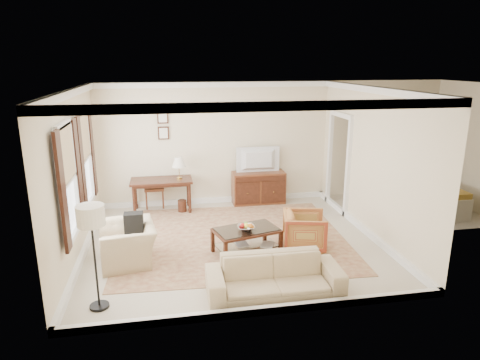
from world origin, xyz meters
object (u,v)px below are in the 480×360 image
object	(u,v)px
sideboard	(258,188)
coffee_table	(246,234)
writing_desk	(162,184)
tv	(259,152)
club_armchair	(127,237)
sofa	(275,271)
striped_armchair	(305,229)

from	to	relation	value
sideboard	coffee_table	bearing A→B (deg)	-106.93
writing_desk	coffee_table	bearing A→B (deg)	-60.25
tv	coffee_table	bearing A→B (deg)	72.96
club_armchair	sofa	xyz separation A→B (m)	(2.20, -1.50, -0.07)
sideboard	striped_armchair	xyz separation A→B (m)	(0.25, -2.74, -0.00)
striped_armchair	club_armchair	world-z (taller)	club_armchair
tv	striped_armchair	distance (m)	2.87
striped_armchair	club_armchair	xyz separation A→B (m)	(-3.16, 0.03, 0.07)
sideboard	club_armchair	world-z (taller)	club_armchair
striped_armchair	tv	bearing A→B (deg)	18.71
sideboard	striped_armchair	size ratio (longest dim) A/B	1.65
sofa	club_armchair	bearing A→B (deg)	146.85
club_armchair	sofa	world-z (taller)	club_armchair
coffee_table	sideboard	bearing A→B (deg)	73.07
sofa	writing_desk	bearing A→B (deg)	112.79
striped_armchair	writing_desk	bearing A→B (deg)	58.34
coffee_table	sofa	size ratio (longest dim) A/B	0.63
sofa	tv	bearing A→B (deg)	81.58
coffee_table	striped_armchair	size ratio (longest dim) A/B	1.64
tv	striped_armchair	world-z (taller)	tv
coffee_table	sofa	world-z (taller)	sofa
writing_desk	coffee_table	distance (m)	2.98
tv	striped_armchair	size ratio (longest dim) A/B	1.30
sideboard	tv	distance (m)	0.89
club_armchair	writing_desk	bearing A→B (deg)	158.45
coffee_table	club_armchair	distance (m)	2.07
club_armchair	sofa	size ratio (longest dim) A/B	0.52
striped_armchair	sideboard	bearing A→B (deg)	18.67
tv	sofa	bearing A→B (deg)	80.46
striped_armchair	coffee_table	bearing A→B (deg)	103.93
writing_desk	tv	xyz separation A→B (m)	(2.31, 0.15, 0.63)
striped_armchair	club_armchair	bearing A→B (deg)	102.89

